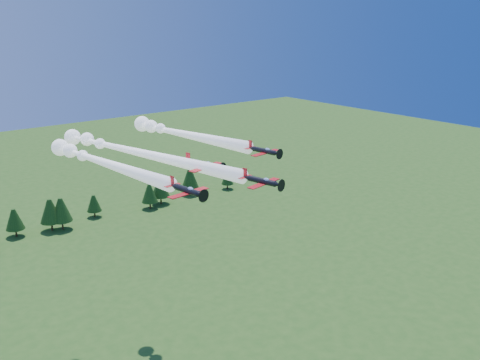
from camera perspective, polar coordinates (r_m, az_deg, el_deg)
plane_lead at (r=112.10m, az=-11.36°, el=3.05°), size 17.19×59.52×3.70m
plane_left at (r=109.81m, az=-14.69°, el=1.96°), size 10.93×48.06×3.70m
plane_right at (r=120.19m, az=-6.48°, el=4.99°), size 11.62×43.50×3.70m
plane_slot at (r=99.00m, az=-3.81°, el=1.62°), size 8.21×9.08×2.87m
treeline at (r=199.72m, az=-21.77°, el=-3.70°), size 173.30×18.20×11.73m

